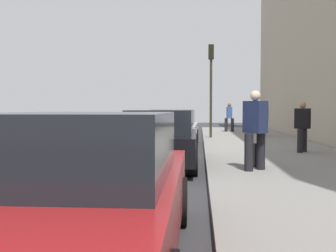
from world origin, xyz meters
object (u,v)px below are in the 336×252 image
at_px(parked_car_red, 87,190).
at_px(parked_car_silver, 174,128).
at_px(parked_car_black, 162,139).
at_px(pedestrian_navy_coat, 255,128).
at_px(pedestrian_olive_coat, 264,118).
at_px(rolling_suitcase, 259,155).
at_px(pedestrian_blue_coat, 229,116).
at_px(pedestrian_black_coat, 302,125).
at_px(traffic_light_pole, 211,75).

distance_m(parked_car_red, parked_car_silver, 11.93).
distance_m(parked_car_black, pedestrian_navy_coat, 2.57).
bearing_deg(pedestrian_olive_coat, rolling_suitcase, 170.25).
relative_size(parked_car_red, rolling_suitcase, 4.68).
bearing_deg(pedestrian_blue_coat, pedestrian_navy_coat, 177.89).
height_order(parked_car_black, pedestrian_blue_coat, pedestrian_blue_coat).
height_order(pedestrian_olive_coat, pedestrian_black_coat, pedestrian_olive_coat).
bearing_deg(pedestrian_black_coat, pedestrian_blue_coat, 7.53).
distance_m(pedestrian_olive_coat, traffic_light_pole, 3.77).
relative_size(pedestrian_olive_coat, pedestrian_blue_coat, 1.02).
xyz_separation_m(traffic_light_pole, rolling_suitcase, (-9.49, -0.89, -2.74)).
xyz_separation_m(parked_car_red, parked_car_silver, (11.93, -0.06, 0.00)).
distance_m(pedestrian_black_coat, rolling_suitcase, 3.84).
distance_m(parked_car_silver, traffic_light_pole, 4.39).
relative_size(parked_car_silver, pedestrian_olive_coat, 2.66).
relative_size(pedestrian_black_coat, traffic_light_pole, 0.36).
bearing_deg(rolling_suitcase, pedestrian_black_coat, -29.56).
xyz_separation_m(parked_car_black, pedestrian_black_coat, (2.65, -4.29, 0.26)).
bearing_deg(rolling_suitcase, traffic_light_pole, 5.33).
relative_size(parked_car_silver, pedestrian_blue_coat, 2.70).
xyz_separation_m(pedestrian_olive_coat, pedestrian_black_coat, (-7.67, 0.01, -0.08)).
bearing_deg(pedestrian_navy_coat, pedestrian_blue_coat, -2.11).
bearing_deg(pedestrian_black_coat, rolling_suitcase, 150.44).
relative_size(pedestrian_navy_coat, rolling_suitcase, 1.96).
xyz_separation_m(pedestrian_olive_coat, traffic_light_pole, (-1.48, 2.77, 2.08)).
relative_size(parked_car_black, pedestrian_navy_coat, 2.28).
distance_m(pedestrian_black_coat, traffic_light_pole, 7.11).
bearing_deg(parked_car_black, parked_car_red, 179.12).
distance_m(parked_car_red, pedestrian_olive_coat, 17.30).
distance_m(parked_car_red, rolling_suitcase, 6.28).
bearing_deg(pedestrian_olive_coat, pedestrian_navy_coat, 169.89).
relative_size(parked_car_red, parked_car_black, 1.04).
height_order(parked_car_black, pedestrian_navy_coat, pedestrian_navy_coat).
bearing_deg(pedestrian_navy_coat, pedestrian_black_coat, -27.96).
bearing_deg(parked_car_silver, parked_car_black, -179.63).
bearing_deg(parked_car_black, traffic_light_pole, -9.84).
height_order(parked_car_black, parked_car_silver, same).
bearing_deg(pedestrian_blue_coat, parked_car_red, 171.85).
height_order(parked_car_black, rolling_suitcase, parked_car_black).
bearing_deg(rolling_suitcase, pedestrian_navy_coat, 162.85).
bearing_deg(parked_car_black, pedestrian_navy_coat, -117.93).
xyz_separation_m(pedestrian_olive_coat, pedestrian_blue_coat, (3.56, 1.50, -0.02)).
xyz_separation_m(parked_car_red, rolling_suitcase, (5.75, -2.52, -0.32)).
xyz_separation_m(parked_car_red, pedestrian_black_coat, (9.05, -4.39, 0.26)).
relative_size(parked_car_silver, pedestrian_navy_coat, 2.60).
distance_m(pedestrian_blue_coat, rolling_suitcase, 14.56).
relative_size(parked_car_silver, pedestrian_black_coat, 2.90).
relative_size(pedestrian_black_coat, rolling_suitcase, 1.76).
bearing_deg(traffic_light_pole, pedestrian_navy_coat, -175.90).
height_order(parked_car_silver, pedestrian_blue_coat, pedestrian_blue_coat).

